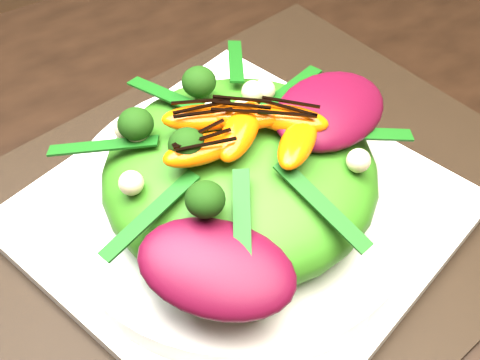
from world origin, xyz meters
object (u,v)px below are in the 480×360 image
lettuce_mound (240,173)px  orange_segment (203,112)px  placemat (240,220)px  salad_bowl (240,202)px  plate_base (240,214)px

lettuce_mound → orange_segment: orange_segment is taller
orange_segment → placemat: bearing=-73.0°
placemat → lettuce_mound: 0.05m
placemat → salad_bowl: size_ratio=1.85×
lettuce_mound → salad_bowl: bearing=90.0°
salad_bowl → lettuce_mound: lettuce_mound is taller
plate_base → orange_segment: orange_segment is taller
plate_base → lettuce_mound: (0.00, -0.00, 0.05)m
plate_base → orange_segment: (-0.01, 0.03, 0.09)m
placemat → salad_bowl: (0.00, 0.00, 0.02)m
plate_base → salad_bowl: salad_bowl is taller
salad_bowl → orange_segment: size_ratio=4.72×
orange_segment → lettuce_mound: bearing=-73.0°
plate_base → lettuce_mound: bearing=-90.0°
placemat → plate_base: (0.00, 0.00, 0.01)m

